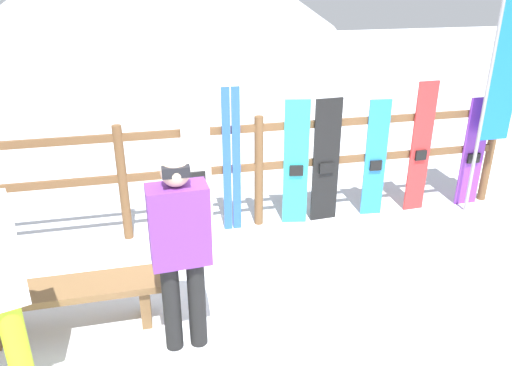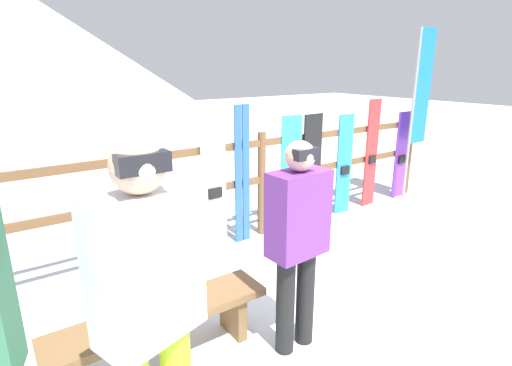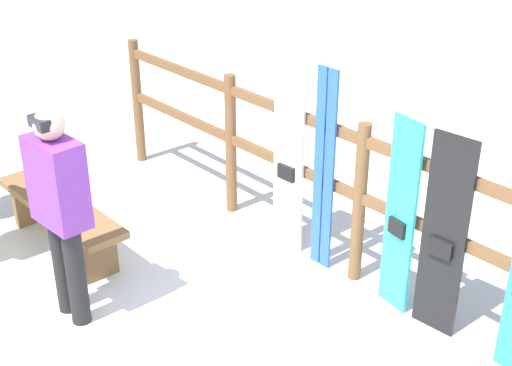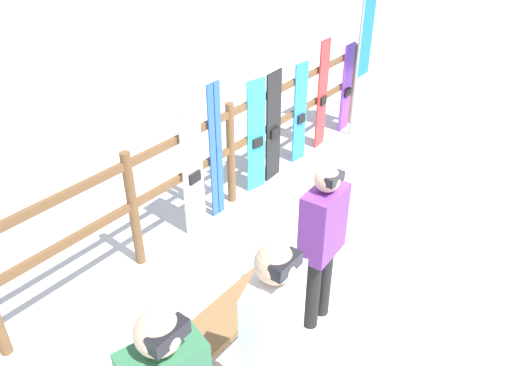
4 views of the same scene
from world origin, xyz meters
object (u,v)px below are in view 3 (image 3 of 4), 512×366
(snowboard_black_stripe, at_px, (444,238))
(person_purple, at_px, (60,203))
(bench, at_px, (60,214))
(ski_pair_blue, at_px, (324,172))
(snowboard_white, at_px, (288,164))
(snowboard_cyan, at_px, (400,218))

(snowboard_black_stripe, bearing_deg, person_purple, -134.97)
(bench, height_order, person_purple, person_purple)
(bench, relative_size, ski_pair_blue, 0.95)
(person_purple, height_order, ski_pair_blue, ski_pair_blue)
(snowboard_white, distance_m, ski_pair_blue, 0.38)
(ski_pair_blue, bearing_deg, snowboard_cyan, -0.27)
(snowboard_black_stripe, bearing_deg, ski_pair_blue, 179.82)
(ski_pair_blue, height_order, snowboard_cyan, ski_pair_blue)
(bench, distance_m, snowboard_black_stripe, 3.06)
(ski_pair_blue, xyz_separation_m, snowboard_cyan, (0.73, -0.00, -0.09))
(bench, xyz_separation_m, person_purple, (0.88, -0.39, 0.59))
(snowboard_white, xyz_separation_m, ski_pair_blue, (0.38, 0.00, 0.06))
(bench, bearing_deg, snowboard_white, 49.27)
(person_purple, height_order, snowboard_cyan, person_purple)
(snowboard_white, bearing_deg, ski_pair_blue, 0.51)
(bench, bearing_deg, snowboard_cyan, 31.24)
(bench, relative_size, snowboard_white, 1.02)
(person_purple, bearing_deg, snowboard_cyan, 51.34)
(snowboard_white, relative_size, snowboard_cyan, 1.04)
(snowboard_white, distance_m, snowboard_black_stripe, 1.47)
(snowboard_white, relative_size, ski_pair_blue, 0.93)
(ski_pair_blue, relative_size, snowboard_cyan, 1.12)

